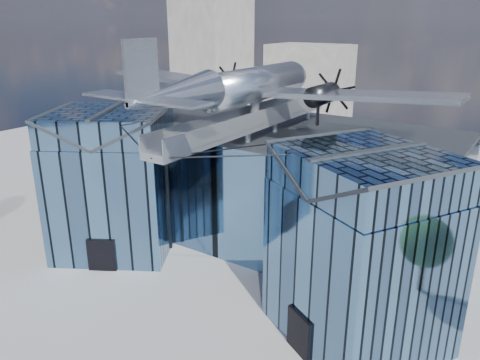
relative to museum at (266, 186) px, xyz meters
The scene contains 4 objects.
ground_plane 8.03m from the museum, 90.00° to the right, with size 120.00×120.00×0.00m, color gray.
museum is the anchor object (origin of this frame).
bg_towers 44.92m from the museum, 88.14° to the left, with size 77.00×24.50×26.00m.
tree_side_w 29.19m from the museum, 169.44° to the left, with size 4.26×4.26×5.83m.
Camera 1 is at (18.21, -25.22, 18.62)m, focal length 35.00 mm.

